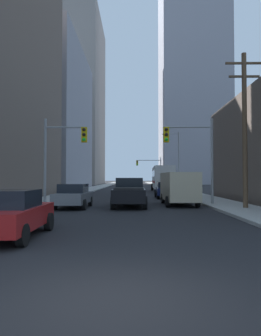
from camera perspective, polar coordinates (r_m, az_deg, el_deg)
name	(u,v)px	position (r m, az deg, el deg)	size (l,w,h in m)	color
ground_plane	(109,302)	(5.25, -3.85, -23.01)	(400.00, 400.00, 0.00)	black
sidewalk_left	(93,188)	(55.36, -6.71, -3.66)	(2.99, 160.00, 0.15)	#9E9E99
sidewalk_right	(170,188)	(55.27, 7.13, -3.67)	(2.99, 160.00, 0.15)	#9E9E99
city_bus	(162,178)	(43.59, 5.79, -1.74)	(2.87, 11.57, 3.40)	silver
pickup_truck_black	(129,192)	(20.91, -0.20, -4.44)	(2.20, 5.42, 1.90)	black
cargo_van_beige	(179,187)	(22.26, 8.74, -3.35)	(2.16, 5.27, 2.26)	#C6B793
sedan_red	(10,213)	(10.82, -20.90, -7.67)	(1.95, 4.25, 1.52)	maroon
sedan_grey	(74,196)	(20.31, -10.24, -4.95)	(1.95, 4.26, 1.52)	slate
sedan_navy	(166,190)	(29.64, 6.44, -3.96)	(1.95, 4.24, 1.52)	#141E4C
sedan_white	(129,188)	(34.83, -0.23, -3.65)	(1.95, 4.21, 1.52)	white
traffic_signal_near_left	(63,147)	(22.32, -12.09, 3.66)	(2.99, 0.44, 6.00)	gray
traffic_signal_near_right	(191,147)	(22.13, 10.87, 3.75)	(3.42, 0.44, 6.00)	gray
traffic_signal_far_right	(150,167)	(62.95, 3.52, 0.22)	(4.98, 0.44, 6.00)	gray
utility_pole_right	(245,127)	(20.01, 19.92, 7.05)	(2.20, 0.28, 9.33)	brown
street_lamp_right	(176,156)	(38.81, 8.25, 2.08)	(2.08, 0.32, 7.50)	gray
building_left_mid_office	(16,119)	(61.17, -19.90, 8.40)	(23.84, 26.71, 25.20)	#93939E
building_left_far_tower	(64,101)	(100.09, -11.93, 11.74)	(22.51, 28.91, 50.48)	gray
building_right_far_highrise	(192,75)	(104.71, 11.13, 16.10)	(19.86, 19.94, 68.00)	#93939E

